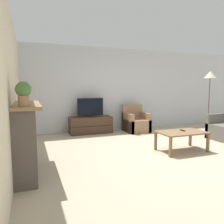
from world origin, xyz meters
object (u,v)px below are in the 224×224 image
(potted_plant, at_px, (23,93))
(armchair, at_px, (136,123))
(floor_lamp, at_px, (210,78))
(tv_stand, at_px, (91,125))
(tv, at_px, (90,108))
(coffee_table, at_px, (182,134))
(remote, at_px, (183,130))
(mantel_vase_left, at_px, (24,97))
(fireplace, at_px, (25,138))

(potted_plant, xyz_separation_m, armchair, (3.27, 3.10, -1.08))
(floor_lamp, bearing_deg, tv_stand, 157.98)
(tv_stand, height_order, tv, tv)
(armchair, distance_m, floor_lamp, 2.62)
(coffee_table, xyz_separation_m, remote, (0.07, 0.06, 0.06))
(mantel_vase_left, distance_m, potted_plant, 0.21)
(armchair, distance_m, remote, 2.29)
(tv_stand, relative_size, armchair, 1.52)
(potted_plant, height_order, armchair, potted_plant)
(potted_plant, bearing_deg, mantel_vase_left, 90.00)
(mantel_vase_left, relative_size, armchair, 0.30)
(fireplace, height_order, potted_plant, potted_plant)
(tv_stand, distance_m, armchair, 1.46)
(fireplace, relative_size, tv, 1.94)
(armchair, bearing_deg, floor_lamp, -30.16)
(potted_plant, height_order, floor_lamp, floor_lamp)
(tv_stand, relative_size, floor_lamp, 0.68)
(tv, xyz_separation_m, remote, (1.47, -2.53, -0.33))
(fireplace, height_order, coffee_table, fireplace)
(remote, distance_m, floor_lamp, 2.54)
(fireplace, distance_m, potted_plant, 1.02)
(fireplace, xyz_separation_m, tv_stand, (1.84, 2.67, -0.33))
(potted_plant, bearing_deg, remote, 13.94)
(mantel_vase_left, height_order, floor_lamp, floor_lamp)
(potted_plant, relative_size, floor_lamp, 0.18)
(tv, bearing_deg, tv_stand, 90.00)
(tv, xyz_separation_m, coffee_table, (1.39, -2.59, -0.40))
(fireplace, bearing_deg, remote, 2.47)
(mantel_vase_left, bearing_deg, potted_plant, -90.00)
(fireplace, distance_m, mantel_vase_left, 0.84)
(tv_stand, height_order, armchair, armchair)
(mantel_vase_left, height_order, armchair, mantel_vase_left)
(floor_lamp, bearing_deg, tv, 158.01)
(tv, distance_m, floor_lamp, 3.73)
(tv_stand, bearing_deg, tv, -90.00)
(tv_stand, bearing_deg, armchair, -9.63)
(fireplace, bearing_deg, mantel_vase_left, -87.97)
(remote, bearing_deg, floor_lamp, 33.67)
(remote, bearing_deg, potted_plant, -164.17)
(tv, height_order, floor_lamp, floor_lamp)
(armchair, bearing_deg, tv_stand, 170.37)
(potted_plant, height_order, coffee_table, potted_plant)
(coffee_table, bearing_deg, tv, 118.26)
(fireplace, bearing_deg, floor_lamp, 14.18)
(fireplace, height_order, tv_stand, fireplace)
(coffee_table, xyz_separation_m, floor_lamp, (1.96, 1.23, 1.30))
(mantel_vase_left, relative_size, coffee_table, 0.24)
(coffee_table, relative_size, remote, 7.00)
(potted_plant, bearing_deg, armchair, 43.50)
(mantel_vase_left, bearing_deg, fireplace, 92.03)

